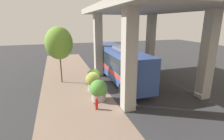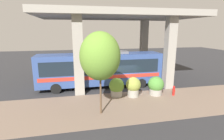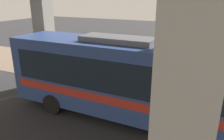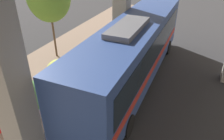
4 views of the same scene
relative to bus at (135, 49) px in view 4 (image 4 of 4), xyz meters
The scene contains 6 objects.
ground_plane 3.81m from the bus, 133.57° to the right, with size 80.00×80.00×0.00m, color #2D2D30.
sidewalk_strip 6.06m from the bus, 156.00° to the right, with size 6.00×40.00×0.02m.
bus is the anchor object (origin of this frame).
planter_front 5.97m from the bus, 125.76° to the right, with size 1.48×1.48×1.78m.
planter_middle 4.39m from the bus, 143.78° to the right, with size 1.35×1.35×1.83m.
planter_back 3.41m from the bus, 160.92° to the right, with size 1.40×1.40×1.72m.
Camera 4 is at (5.44, -8.35, 7.13)m, focal length 35.00 mm.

